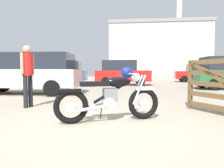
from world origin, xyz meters
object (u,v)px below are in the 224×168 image
at_px(vintage_motorcycle, 111,96).
at_px(white_estate_far, 122,72).
at_px(bystander, 28,69).
at_px(dark_sedan_left, 27,72).
at_px(pale_sedan_back, 198,73).
at_px(red_hatchback_near, 63,72).

xyz_separation_m(vintage_motorcycle, white_estate_far, (-0.74, 11.03, 0.43)).
height_order(vintage_motorcycle, white_estate_far, white_estate_far).
bearing_deg(bystander, vintage_motorcycle, 166.72).
distance_m(bystander, dark_sedan_left, 3.70).
xyz_separation_m(white_estate_far, pale_sedan_back, (6.76, 5.70, -0.08)).
relative_size(vintage_motorcycle, bystander, 1.18).
bearing_deg(white_estate_far, red_hatchback_near, 167.67).
relative_size(bystander, red_hatchback_near, 0.41).
relative_size(vintage_motorcycle, white_estate_far, 0.49).
height_order(bystander, dark_sedan_left, dark_sedan_left).
bearing_deg(bystander, pale_sedan_back, -104.84).
height_order(vintage_motorcycle, pale_sedan_back, pale_sedan_back).
xyz_separation_m(vintage_motorcycle, dark_sedan_left, (-4.29, 4.45, 0.45)).
bearing_deg(dark_sedan_left, bystander, 115.49).
bearing_deg(dark_sedan_left, red_hatchback_near, -85.25).
distance_m(white_estate_far, red_hatchback_near, 4.81).
bearing_deg(dark_sedan_left, pale_sedan_back, -134.56).
height_order(bystander, red_hatchback_near, red_hatchback_near).
bearing_deg(red_hatchback_near, white_estate_far, 164.66).
height_order(vintage_motorcycle, dark_sedan_left, dark_sedan_left).
xyz_separation_m(white_estate_far, red_hatchback_near, (-4.75, 0.74, 0.00)).
bearing_deg(white_estate_far, pale_sedan_back, 36.68).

